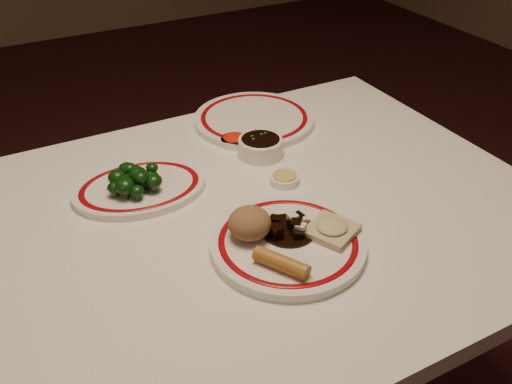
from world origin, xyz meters
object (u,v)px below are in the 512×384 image
object	(u,v)px
dining_table	(244,249)
soy_bowl	(261,147)
main_plate	(288,244)
stirfry_heap	(289,226)
rice_mound	(250,223)
fried_wonton	(332,229)
broccoli_plate	(140,188)
broccoli_pile	(135,179)
spring_roll	(281,263)

from	to	relation	value
dining_table	soy_bowl	size ratio (longest dim) A/B	12.01
main_plate	stirfry_heap	xyz separation A→B (m)	(0.02, 0.02, 0.02)
stirfry_heap	rice_mound	bearing A→B (deg)	162.40
rice_mound	soy_bowl	distance (m)	0.32
main_plate	stirfry_heap	bearing A→B (deg)	55.94
dining_table	rice_mound	bearing A→B (deg)	-110.10
rice_mound	dining_table	bearing A→B (deg)	69.90
fried_wonton	soy_bowl	size ratio (longest dim) A/B	1.09
rice_mound	stirfry_heap	xyz separation A→B (m)	(0.07, -0.02, -0.02)
fried_wonton	broccoli_plate	world-z (taller)	fried_wonton
main_plate	broccoli_pile	distance (m)	0.34
main_plate	broccoli_plate	size ratio (longest dim) A/B	1.15
main_plate	broccoli_pile	bearing A→B (deg)	122.69
rice_mound	soy_bowl	xyz separation A→B (m)	(0.17, 0.27, -0.03)
stirfry_heap	broccoli_pile	bearing A→B (deg)	126.95
broccoli_pile	dining_table	bearing A→B (deg)	-43.49
main_plate	rice_mound	world-z (taller)	rice_mound
spring_roll	stirfry_heap	xyz separation A→B (m)	(0.06, 0.08, -0.00)
stirfry_heap	spring_roll	bearing A→B (deg)	-128.12
main_plate	dining_table	bearing A→B (deg)	99.11
fried_wonton	rice_mound	bearing A→B (deg)	154.36
main_plate	broccoli_pile	xyz separation A→B (m)	(-0.18, 0.29, 0.03)
spring_roll	broccoli_pile	xyz separation A→B (m)	(-0.14, 0.35, 0.01)
rice_mound	fried_wonton	xyz separation A→B (m)	(0.13, -0.06, -0.02)
spring_roll	soy_bowl	xyz separation A→B (m)	(0.16, 0.37, -0.01)
broccoli_plate	broccoli_pile	xyz separation A→B (m)	(-0.01, -0.01, 0.03)
dining_table	stirfry_heap	distance (m)	0.17
dining_table	main_plate	xyz separation A→B (m)	(0.02, -0.13, 0.10)
fried_wonton	stirfry_heap	distance (m)	0.08
broccoli_plate	soy_bowl	world-z (taller)	soy_bowl
spring_roll	soy_bowl	world-z (taller)	spring_roll
stirfry_heap	dining_table	bearing A→B (deg)	108.19
broccoli_pile	fried_wonton	bearing A→B (deg)	-49.37
spring_roll	main_plate	bearing A→B (deg)	20.70
dining_table	broccoli_pile	distance (m)	0.26
fried_wonton	stirfry_heap	bearing A→B (deg)	146.80
main_plate	broccoli_pile	size ratio (longest dim) A/B	3.14
main_plate	rice_mound	bearing A→B (deg)	140.66
fried_wonton	broccoli_pile	size ratio (longest dim) A/B	1.00
main_plate	soy_bowl	bearing A→B (deg)	69.78
fried_wonton	broccoli_pile	distance (m)	0.41
dining_table	broccoli_pile	xyz separation A→B (m)	(-0.16, 0.15, 0.13)
broccoli_pile	soy_bowl	world-z (taller)	broccoli_pile
dining_table	main_plate	size ratio (longest dim) A/B	3.52
broccoli_plate	fried_wonton	bearing A→B (deg)	-51.54
rice_mound	fried_wonton	distance (m)	0.15
fried_wonton	spring_roll	bearing A→B (deg)	-162.76
fried_wonton	main_plate	bearing A→B (deg)	166.02
main_plate	soy_bowl	world-z (taller)	soy_bowl
spring_roll	broccoli_pile	bearing A→B (deg)	81.56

